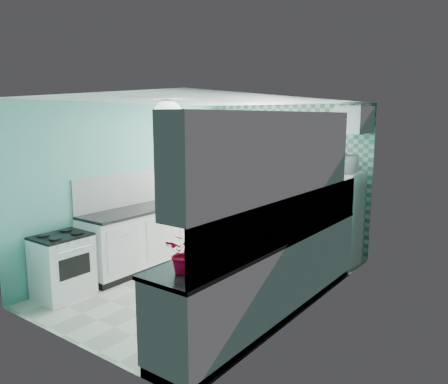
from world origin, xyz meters
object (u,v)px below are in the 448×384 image
Objects in this scene: sink at (305,223)px; microwave at (340,164)px; potted_plant at (185,253)px; fruit_bowl at (209,260)px; fridge at (337,218)px; stove at (63,265)px; ceiling_light at (168,114)px.

sink is 1.51m from microwave.
fruit_bowl is at bearing 90.00° from potted_plant.
fridge is 2.73× the size of sink.
stove is 1.64× the size of microwave.
fridge reaches higher than fruit_bowl.
sink is at bearing 36.19° from stove.
sink is at bearing 46.30° from ceiling_light.
fruit_bowl is (2.40, -0.01, 0.55)m from stove.
stove is at bearing -126.44° from fridge.
fridge is 3.98× the size of potted_plant.
potted_plant is at bearing -90.00° from fruit_bowl.
sink reaches higher than stove.
ceiling_light is at bearing -134.93° from sink.
microwave is (0.00, 0.00, 0.86)m from fridge.
fridge is 0.86m from microwave.
microwave reaches higher than stove.
stove is 2.52m from potted_plant.
potted_plant is (1.20, -1.08, -1.20)m from ceiling_light.
fridge is at bearing 57.15° from microwave.
fruit_bowl is at bearing -90.45° from fridge.
fridge is 1.38m from sink.
ceiling_light is 0.44× the size of stove.
fridge reaches higher than sink.
microwave is (-0.09, 3.70, 0.46)m from potted_plant.
sink is 2.23× the size of fruit_bowl.
ceiling_light is 2.94m from microwave.
microwave is (2.31, 3.36, 1.16)m from stove.
fridge is at bearing 91.40° from potted_plant.
fruit_bowl is (-0.00, -2.01, 0.04)m from sink.
ceiling_light reaches higher than stove.
stove is (-2.31, -3.36, -0.30)m from fridge.
ceiling_light is 0.72× the size of microwave.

